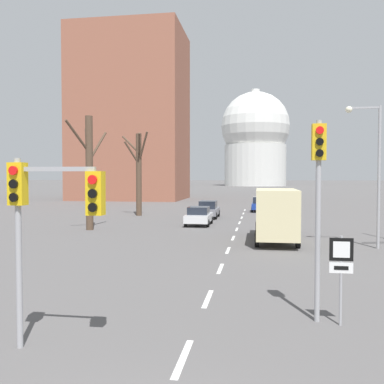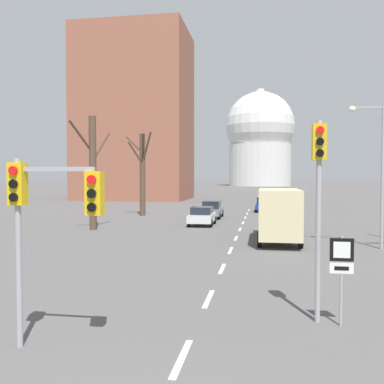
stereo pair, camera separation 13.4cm
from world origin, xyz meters
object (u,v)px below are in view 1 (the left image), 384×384
Objects in this scene: sedan_near_left at (277,197)px; sedan_near_right at (260,204)px; sedan_mid_centre at (208,209)px; route_sign_post at (341,265)px; street_lamp_right at (373,161)px; sedan_far_left at (199,216)px; delivery_truck at (276,213)px; traffic_signal_near_left at (46,205)px; traffic_signal_near_right at (318,182)px.

sedan_near_right is (-2.57, -18.12, -0.00)m from sedan_near_left.
route_sign_post is at bearing -76.44° from sedan_mid_centre.
sedan_near_left is 1.01× the size of sedan_near_right.
route_sign_post reaches higher than sedan_near_right.
route_sign_post is 13.67m from street_lamp_right.
street_lamp_right reaches higher than sedan_far_left.
street_lamp_right is at bearing -85.41° from sedan_near_left.
street_lamp_right is at bearing -40.99° from sedan_far_left.
traffic_signal_near_left is at bearing -108.49° from delivery_truck.
route_sign_post is at bearing -86.84° from sedan_near_right.
traffic_signal_near_right is 1.40× the size of sedan_near_right.
traffic_signal_near_left is 30.91m from sedan_mid_centre.
delivery_truck is at bearing 71.51° from traffic_signal_near_left.
sedan_mid_centre is at bearing 103.56° from route_sign_post.
delivery_truck is (-1.12, 14.43, 0.10)m from route_sign_post.
delivery_truck reaches higher than route_sign_post.
street_lamp_right reaches higher than sedan_near_right.
sedan_mid_centre is 1.11× the size of sedan_far_left.
sedan_near_left is 18.30m from sedan_near_right.
delivery_truck is at bearing 92.23° from traffic_signal_near_right.
sedan_near_left is 32.96m from sedan_far_left.
route_sign_post is 0.59× the size of sedan_far_left.
traffic_signal_near_right is at bearing -87.72° from sedan_near_right.
sedan_mid_centre is at bearing 112.44° from delivery_truck.
sedan_near_left is 0.54× the size of delivery_truck.
delivery_truck reaches higher than sedan_near_left.
delivery_truck is at bearing -87.68° from sedan_near_right.
sedan_near_left is 27.01m from sedan_mid_centre.
traffic_signal_near_left is 0.56× the size of street_lamp_right.
sedan_near_left is at bearing 94.59° from street_lamp_right.
street_lamp_right reaches higher than traffic_signal_near_left.
traffic_signal_near_right is at bearing -87.77° from delivery_truck.
traffic_signal_near_left is at bearing -155.39° from traffic_signal_near_right.
traffic_signal_near_left is 0.98× the size of sedan_mid_centre.
street_lamp_right is at bearing 70.30° from traffic_signal_near_right.
street_lamp_right is 6.11m from delivery_truck.
traffic_signal_near_left is 18.78m from street_lamp_right.
route_sign_post is at bearing -85.58° from delivery_truck.
delivery_truck reaches higher than sedan_near_right.
traffic_signal_near_right is 6.90m from traffic_signal_near_left.
sedan_mid_centre is 14.91m from delivery_truck.
traffic_signal_near_left is at bearing -97.11° from sedan_near_right.
sedan_mid_centre is at bearing -121.41° from sedan_near_right.
sedan_far_left is at bearing 126.87° from delivery_truck.
traffic_signal_near_right is 1.25× the size of traffic_signal_near_left.
delivery_truck is at bearing 161.22° from street_lamp_right.
sedan_near_left is at bearing 77.00° from sedan_far_left.
traffic_signal_near_left is 24.81m from sedan_far_left.
route_sign_post reaches higher than sedan_far_left.
sedan_far_left is at bearing -109.08° from sedan_near_right.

